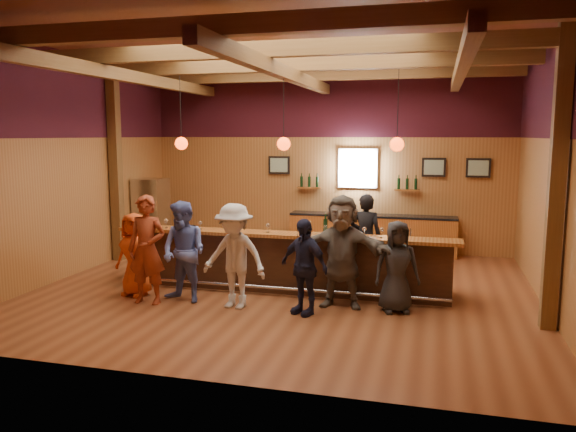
{
  "coord_description": "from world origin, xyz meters",
  "views": [
    {
      "loc": [
        2.67,
        -9.77,
        2.86
      ],
      "look_at": [
        0.0,
        0.3,
        1.35
      ],
      "focal_mm": 35.0,
      "sensor_mm": 36.0,
      "label": 1
    }
  ],
  "objects_px": {
    "stainless_fridge": "(152,215)",
    "ice_bucket": "(305,228)",
    "back_bar_cabinet": "(372,234)",
    "customer_dark": "(397,267)",
    "bottle_a": "(325,227)",
    "bar_counter": "(287,261)",
    "customer_orange": "(134,254)",
    "customer_denim": "(184,252)",
    "customer_navy": "(304,266)",
    "customer_redvest": "(147,250)",
    "bartender": "(366,238)",
    "customer_brown": "(342,251)",
    "customer_white": "(234,256)"
  },
  "relations": [
    {
      "from": "bar_counter",
      "to": "ice_bucket",
      "type": "height_order",
      "value": "ice_bucket"
    },
    {
      "from": "bartender",
      "to": "bottle_a",
      "type": "relative_size",
      "value": 5.46
    },
    {
      "from": "customer_denim",
      "to": "customer_white",
      "type": "xyz_separation_m",
      "value": [
        0.96,
        -0.12,
        0.0
      ]
    },
    {
      "from": "back_bar_cabinet",
      "to": "customer_denim",
      "type": "distance_m",
      "value": 5.54
    },
    {
      "from": "back_bar_cabinet",
      "to": "customer_navy",
      "type": "distance_m",
      "value": 5.01
    },
    {
      "from": "back_bar_cabinet",
      "to": "customer_denim",
      "type": "height_order",
      "value": "customer_denim"
    },
    {
      "from": "bar_counter",
      "to": "customer_orange",
      "type": "distance_m",
      "value": 2.77
    },
    {
      "from": "customer_redvest",
      "to": "customer_brown",
      "type": "xyz_separation_m",
      "value": [
        3.23,
        0.65,
        0.01
      ]
    },
    {
      "from": "bartender",
      "to": "stainless_fridge",
      "type": "bearing_deg",
      "value": -11.57
    },
    {
      "from": "customer_navy",
      "to": "bartender",
      "type": "relative_size",
      "value": 0.89
    },
    {
      "from": "stainless_fridge",
      "to": "back_bar_cabinet",
      "type": "bearing_deg",
      "value": 11.93
    },
    {
      "from": "customer_denim",
      "to": "customer_navy",
      "type": "height_order",
      "value": "customer_denim"
    },
    {
      "from": "customer_orange",
      "to": "customer_redvest",
      "type": "height_order",
      "value": "customer_redvest"
    },
    {
      "from": "stainless_fridge",
      "to": "ice_bucket",
      "type": "relative_size",
      "value": 7.92
    },
    {
      "from": "customer_dark",
      "to": "bottle_a",
      "type": "bearing_deg",
      "value": 132.93
    },
    {
      "from": "customer_navy",
      "to": "bar_counter",
      "type": "bearing_deg",
      "value": 141.58
    },
    {
      "from": "stainless_fridge",
      "to": "bartender",
      "type": "xyz_separation_m",
      "value": [
        5.48,
        -1.58,
        -0.03
      ]
    },
    {
      "from": "back_bar_cabinet",
      "to": "bartender",
      "type": "xyz_separation_m",
      "value": [
        0.18,
        -2.7,
        0.39
      ]
    },
    {
      "from": "ice_bucket",
      "to": "stainless_fridge",
      "type": "bearing_deg",
      "value": 148.57
    },
    {
      "from": "customer_redvest",
      "to": "customer_denim",
      "type": "distance_m",
      "value": 0.62
    },
    {
      "from": "bar_counter",
      "to": "customer_white",
      "type": "bearing_deg",
      "value": -110.66
    },
    {
      "from": "customer_dark",
      "to": "bartender",
      "type": "relative_size",
      "value": 0.86
    },
    {
      "from": "customer_orange",
      "to": "bottle_a",
      "type": "relative_size",
      "value": 4.69
    },
    {
      "from": "customer_navy",
      "to": "ice_bucket",
      "type": "xyz_separation_m",
      "value": [
        -0.23,
        1.07,
        0.45
      ]
    },
    {
      "from": "stainless_fridge",
      "to": "customer_dark",
      "type": "bearing_deg",
      "value": -28.51
    },
    {
      "from": "ice_bucket",
      "to": "bar_counter",
      "type": "bearing_deg",
      "value": 142.61
    },
    {
      "from": "customer_navy",
      "to": "customer_dark",
      "type": "relative_size",
      "value": 1.04
    },
    {
      "from": "back_bar_cabinet",
      "to": "bottle_a",
      "type": "height_order",
      "value": "bottle_a"
    },
    {
      "from": "customer_orange",
      "to": "customer_redvest",
      "type": "relative_size",
      "value": 0.8
    },
    {
      "from": "customer_orange",
      "to": "bottle_a",
      "type": "bearing_deg",
      "value": 28.58
    },
    {
      "from": "customer_dark",
      "to": "customer_white",
      "type": "bearing_deg",
      "value": 171.95
    },
    {
      "from": "bar_counter",
      "to": "customer_dark",
      "type": "distance_m",
      "value": 2.29
    },
    {
      "from": "customer_brown",
      "to": "bottle_a",
      "type": "distance_m",
      "value": 0.84
    },
    {
      "from": "bar_counter",
      "to": "customer_orange",
      "type": "height_order",
      "value": "customer_orange"
    },
    {
      "from": "back_bar_cabinet",
      "to": "customer_navy",
      "type": "bearing_deg",
      "value": -96.06
    },
    {
      "from": "customer_denim",
      "to": "bottle_a",
      "type": "relative_size",
      "value": 5.48
    },
    {
      "from": "stainless_fridge",
      "to": "customer_denim",
      "type": "xyz_separation_m",
      "value": [
        2.63,
        -3.72,
        -0.03
      ]
    },
    {
      "from": "stainless_fridge",
      "to": "customer_redvest",
      "type": "height_order",
      "value": "customer_redvest"
    },
    {
      "from": "bar_counter",
      "to": "customer_denim",
      "type": "bearing_deg",
      "value": -139.45
    },
    {
      "from": "bar_counter",
      "to": "customer_white",
      "type": "height_order",
      "value": "customer_white"
    },
    {
      "from": "back_bar_cabinet",
      "to": "customer_denim",
      "type": "bearing_deg",
      "value": -118.87
    },
    {
      "from": "customer_white",
      "to": "customer_brown",
      "type": "bearing_deg",
      "value": 25.49
    },
    {
      "from": "bar_counter",
      "to": "customer_redvest",
      "type": "xyz_separation_m",
      "value": [
        -2.05,
        -1.52,
        0.41
      ]
    },
    {
      "from": "customer_white",
      "to": "customer_redvest",
      "type": "bearing_deg",
      "value": -166.94
    },
    {
      "from": "customer_navy",
      "to": "customer_denim",
      "type": "bearing_deg",
      "value": -156.93
    },
    {
      "from": "customer_redvest",
      "to": "customer_white",
      "type": "xyz_separation_m",
      "value": [
        1.53,
        0.13,
        -0.06
      ]
    },
    {
      "from": "bar_counter",
      "to": "bartender",
      "type": "distance_m",
      "value": 1.65
    },
    {
      "from": "customer_navy",
      "to": "customer_brown",
      "type": "relative_size",
      "value": 0.82
    },
    {
      "from": "customer_navy",
      "to": "customer_brown",
      "type": "distance_m",
      "value": 0.77
    },
    {
      "from": "customer_redvest",
      "to": "ice_bucket",
      "type": "distance_m",
      "value": 2.77
    }
  ]
}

